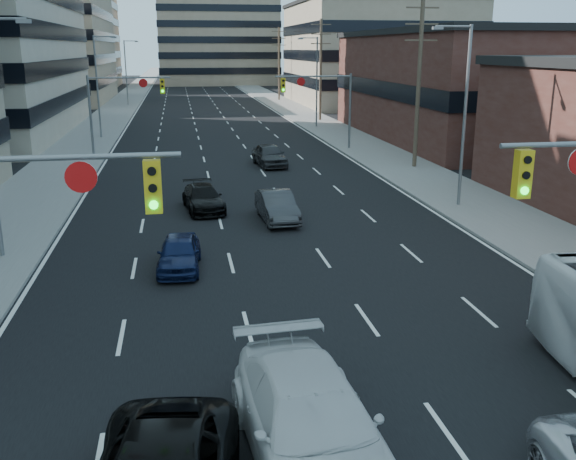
{
  "coord_description": "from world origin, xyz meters",
  "views": [
    {
      "loc": [
        -3.52,
        -5.19,
        7.88
      ],
      "look_at": [
        -0.17,
        14.56,
        2.2
      ],
      "focal_mm": 40.0,
      "sensor_mm": 36.0,
      "label": 1
    }
  ],
  "objects": [
    {
      "name": "bg_block_left",
      "position": [
        -28.0,
        140.0,
        10.0
      ],
      "size": [
        24.0,
        24.0,
        20.0
      ],
      "primitive_type": "cube",
      "color": "#ADA089",
      "rests_on": "ground"
    },
    {
      "name": "streetlight_left_far",
      "position": [
        -10.34,
        90.0,
        5.05
      ],
      "size": [
        2.03,
        0.22,
        9.0
      ],
      "color": "slate",
      "rests_on": "ground"
    },
    {
      "name": "sidewalk_right",
      "position": [
        11.5,
        130.0,
        0.07
      ],
      "size": [
        5.0,
        300.0,
        0.15
      ],
      "primitive_type": "cube",
      "color": "slate",
      "rests_on": "ground"
    },
    {
      "name": "road_surface",
      "position": [
        0.0,
        130.0,
        0.01
      ],
      "size": [
        18.0,
        300.0,
        0.02
      ],
      "primitive_type": "cube",
      "color": "black",
      "rests_on": "ground"
    },
    {
      "name": "sedan_grey_right",
      "position": [
        2.59,
        38.58,
        0.77
      ],
      "size": [
        2.26,
        4.67,
        1.54
      ],
      "primitive_type": "imported",
      "rotation": [
        0.0,
        0.0,
        0.1
      ],
      "color": "#2C2D2F",
      "rests_on": "ground"
    },
    {
      "name": "signal_far_left",
      "position": [
        -7.68,
        45.0,
        4.3
      ],
      "size": [
        6.09,
        0.33,
        6.0
      ],
      "color": "slate",
      "rests_on": "ground"
    },
    {
      "name": "sedan_blue",
      "position": [
        -3.72,
        17.61,
        0.64
      ],
      "size": [
        1.75,
        3.82,
        1.27
      ],
      "primitive_type": "imported",
      "rotation": [
        0.0,
        0.0,
        -0.07
      ],
      "color": "#0E173A",
      "rests_on": "ground"
    },
    {
      "name": "utility_pole_block",
      "position": [
        12.2,
        36.0,
        5.78
      ],
      "size": [
        2.2,
        0.28,
        11.0
      ],
      "color": "#4C3D2D",
      "rests_on": "ground"
    },
    {
      "name": "streetlight_right_far",
      "position": [
        10.34,
        60.0,
        5.05
      ],
      "size": [
        2.03,
        0.22,
        9.0
      ],
      "color": "slate",
      "rests_on": "ground"
    },
    {
      "name": "utility_pole_midblock",
      "position": [
        12.2,
        66.0,
        5.78
      ],
      "size": [
        2.2,
        0.28,
        11.0
      ],
      "color": "#4C3D2D",
      "rests_on": "ground"
    },
    {
      "name": "utility_pole_distant",
      "position": [
        12.2,
        96.0,
        5.78
      ],
      "size": [
        2.2,
        0.28,
        11.0
      ],
      "color": "#4C3D2D",
      "rests_on": "ground"
    },
    {
      "name": "storefront_right_mid",
      "position": [
        24.0,
        50.0,
        4.5
      ],
      "size": [
        20.0,
        30.0,
        9.0
      ],
      "primitive_type": "cube",
      "color": "#472119",
      "rests_on": "ground"
    },
    {
      "name": "streetlight_right_near",
      "position": [
        10.34,
        25.0,
        5.05
      ],
      "size": [
        2.03,
        0.22,
        9.0
      ],
      "color": "slate",
      "rests_on": "ground"
    },
    {
      "name": "streetlight_left_mid",
      "position": [
        -10.34,
        55.0,
        5.05
      ],
      "size": [
        2.03,
        0.22,
        9.0
      ],
      "color": "slate",
      "rests_on": "ground"
    },
    {
      "name": "sedan_grey_center",
      "position": [
        0.88,
        23.92,
        0.7
      ],
      "size": [
        1.68,
        4.3,
        1.39
      ],
      "primitive_type": "imported",
      "rotation": [
        0.0,
        0.0,
        0.05
      ],
      "color": "#313133",
      "rests_on": "ground"
    },
    {
      "name": "sidewalk_left",
      "position": [
        -11.5,
        130.0,
        0.07
      ],
      "size": [
        5.0,
        300.0,
        0.15
      ],
      "primitive_type": "cube",
      "color": "slate",
      "rests_on": "ground"
    },
    {
      "name": "office_right_far",
      "position": [
        25.0,
        88.0,
        7.0
      ],
      "size": [
        22.0,
        28.0,
        14.0
      ],
      "primitive_type": "cube",
      "color": "gray",
      "rests_on": "ground"
    },
    {
      "name": "white_van",
      "position": [
        -1.25,
        5.49,
        0.89
      ],
      "size": [
        2.91,
        6.27,
        1.77
      ],
      "primitive_type": "imported",
      "rotation": [
        0.0,
        0.0,
        0.07
      ],
      "color": "silver",
      "rests_on": "ground"
    },
    {
      "name": "bg_block_right",
      "position": [
        32.0,
        130.0,
        6.0
      ],
      "size": [
        22.0,
        22.0,
        12.0
      ],
      "primitive_type": "cube",
      "color": "gray",
      "rests_on": "ground"
    },
    {
      "name": "office_left_far",
      "position": [
        -24.0,
        100.0,
        8.0
      ],
      "size": [
        20.0,
        30.0,
        16.0
      ],
      "primitive_type": "cube",
      "color": "gray",
      "rests_on": "ground"
    },
    {
      "name": "sedan_black_far",
      "position": [
        -2.48,
        26.54,
        0.63
      ],
      "size": [
        2.24,
        4.53,
        1.27
      ],
      "primitive_type": "imported",
      "rotation": [
        0.0,
        0.0,
        0.11
      ],
      "color": "black",
      "rests_on": "ground"
    },
    {
      "name": "signal_far_right",
      "position": [
        7.68,
        45.0,
        4.3
      ],
      "size": [
        6.09,
        0.33,
        6.0
      ],
      "color": "slate",
      "rests_on": "ground"
    }
  ]
}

